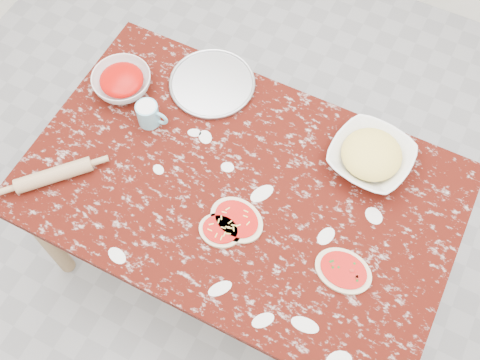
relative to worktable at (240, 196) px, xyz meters
name	(u,v)px	position (x,y,z in m)	size (l,w,h in m)	color
ground	(240,256)	(0.00, 0.00, -0.67)	(4.00, 4.00, 0.00)	gray
worktable	(240,196)	(0.00, 0.00, 0.00)	(1.60, 1.00, 0.75)	#380B06
pizza_tray	(212,84)	(-0.31, 0.36, 0.09)	(0.34, 0.34, 0.01)	#B2B2B7
sauce_bowl	(122,82)	(-0.63, 0.19, 0.12)	(0.24, 0.24, 0.07)	white
cheese_bowl	(370,157)	(0.39, 0.31, 0.12)	(0.30, 0.30, 0.07)	white
flour_mug	(149,114)	(-0.44, 0.10, 0.14)	(0.13, 0.09, 0.10)	#75B5C9
pizza_left	(237,220)	(0.05, -0.13, 0.09)	(0.24, 0.20, 0.02)	beige
pizza_mid	(220,230)	(0.02, -0.19, 0.09)	(0.17, 0.14, 0.02)	beige
pizza_right	(343,271)	(0.47, -0.13, 0.09)	(0.21, 0.16, 0.02)	beige
rolling_pin	(54,175)	(-0.63, -0.28, 0.11)	(0.06, 0.06, 0.28)	tan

